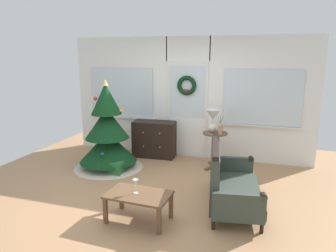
# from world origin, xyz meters

# --- Properties ---
(ground_plane) EXTENTS (6.76, 6.76, 0.00)m
(ground_plane) POSITION_xyz_m (0.00, 0.00, 0.00)
(ground_plane) COLOR #AD7F56
(back_wall_with_door) EXTENTS (5.20, 0.19, 2.55)m
(back_wall_with_door) POSITION_xyz_m (0.00, 2.08, 1.28)
(back_wall_with_door) COLOR white
(back_wall_with_door) RESTS_ON ground
(christmas_tree) EXTENTS (1.35, 1.35, 1.73)m
(christmas_tree) POSITION_xyz_m (-1.29, 0.87, 0.63)
(christmas_tree) COLOR #4C331E
(christmas_tree) RESTS_ON ground
(dresser_cabinet) EXTENTS (0.93, 0.49, 0.78)m
(dresser_cabinet) POSITION_xyz_m (-0.65, 1.79, 0.39)
(dresser_cabinet) COLOR black
(dresser_cabinet) RESTS_ON ground
(settee_sofa) EXTENTS (0.93, 1.60, 0.96)m
(settee_sofa) POSITION_xyz_m (1.16, -0.05, 0.38)
(settee_sofa) COLOR black
(settee_sofa) RESTS_ON ground
(side_table) EXTENTS (0.50, 0.48, 0.71)m
(side_table) POSITION_xyz_m (0.71, 1.48, 0.50)
(side_table) COLOR brown
(side_table) RESTS_ON ground
(table_lamp) EXTENTS (0.28, 0.28, 0.44)m
(table_lamp) POSITION_xyz_m (0.65, 1.52, 1.00)
(table_lamp) COLOR silver
(table_lamp) RESTS_ON side_table
(flower_vase) EXTENTS (0.11, 0.10, 0.35)m
(flower_vase) POSITION_xyz_m (0.81, 1.42, 0.83)
(flower_vase) COLOR tan
(flower_vase) RESTS_ON side_table
(coffee_table) EXTENTS (0.86, 0.56, 0.39)m
(coffee_table) POSITION_xyz_m (0.08, -0.85, 0.33)
(coffee_table) COLOR brown
(coffee_table) RESTS_ON ground
(wine_glass) EXTENTS (0.08, 0.08, 0.20)m
(wine_glass) POSITION_xyz_m (0.04, -0.84, 0.53)
(wine_glass) COLOR silver
(wine_glass) RESTS_ON coffee_table
(gift_box) EXTENTS (0.24, 0.22, 0.24)m
(gift_box) POSITION_xyz_m (-0.97, 0.57, 0.12)
(gift_box) COLOR #266633
(gift_box) RESTS_ON ground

